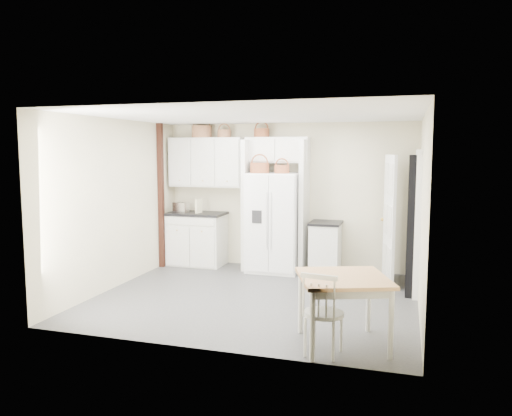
% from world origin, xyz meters
% --- Properties ---
extents(floor, '(4.50, 4.50, 0.00)m').
position_xyz_m(floor, '(0.00, 0.00, 0.00)').
color(floor, '#353535').
rests_on(floor, ground).
extents(ceiling, '(4.50, 4.50, 0.00)m').
position_xyz_m(ceiling, '(0.00, 0.00, 2.60)').
color(ceiling, white).
rests_on(ceiling, wall_back).
extents(wall_back, '(4.50, 0.00, 4.50)m').
position_xyz_m(wall_back, '(0.00, 2.00, 1.30)').
color(wall_back, '#BDB698').
rests_on(wall_back, floor).
extents(wall_left, '(0.00, 4.00, 4.00)m').
position_xyz_m(wall_left, '(-2.25, 0.00, 1.30)').
color(wall_left, '#BDB698').
rests_on(wall_left, floor).
extents(wall_right, '(0.00, 4.00, 4.00)m').
position_xyz_m(wall_right, '(2.25, 0.00, 1.30)').
color(wall_right, '#BDB698').
rests_on(wall_right, floor).
extents(refrigerator, '(0.89, 0.72, 1.73)m').
position_xyz_m(refrigerator, '(-0.15, 1.62, 0.87)').
color(refrigerator, white).
rests_on(refrigerator, floor).
extents(base_cab_left, '(1.01, 0.64, 0.94)m').
position_xyz_m(base_cab_left, '(-1.66, 1.70, 0.47)').
color(base_cab_left, beige).
rests_on(base_cab_left, floor).
extents(base_cab_right, '(0.49, 0.59, 0.86)m').
position_xyz_m(base_cab_right, '(0.74, 1.70, 0.43)').
color(base_cab_right, beige).
rests_on(base_cab_right, floor).
extents(dining_table, '(1.18, 1.18, 0.77)m').
position_xyz_m(dining_table, '(1.42, -1.45, 0.38)').
color(dining_table, '#AC703B').
rests_on(dining_table, floor).
extents(windsor_chair, '(0.48, 0.44, 0.87)m').
position_xyz_m(windsor_chair, '(1.26, -1.75, 0.43)').
color(windsor_chair, beige).
rests_on(windsor_chair, floor).
extents(counter_left, '(1.05, 0.68, 0.04)m').
position_xyz_m(counter_left, '(-1.66, 1.70, 0.96)').
color(counter_left, black).
rests_on(counter_left, base_cab_left).
extents(counter_right, '(0.53, 0.63, 0.04)m').
position_xyz_m(counter_right, '(0.74, 1.70, 0.88)').
color(counter_right, black).
rests_on(counter_right, base_cab_right).
extents(toaster, '(0.30, 0.20, 0.19)m').
position_xyz_m(toaster, '(-1.93, 1.60, 1.07)').
color(toaster, silver).
rests_on(toaster, counter_left).
extents(cookbook_red, '(0.05, 0.14, 0.21)m').
position_xyz_m(cookbook_red, '(-1.60, 1.62, 1.09)').
color(cookbook_red, '#952009').
rests_on(cookbook_red, counter_left).
extents(cookbook_cream, '(0.07, 0.18, 0.26)m').
position_xyz_m(cookbook_cream, '(-1.58, 1.62, 1.11)').
color(cookbook_cream, beige).
rests_on(cookbook_cream, counter_left).
extents(basket_upper_b, '(0.37, 0.37, 0.22)m').
position_xyz_m(basket_upper_b, '(-1.60, 1.83, 2.46)').
color(basket_upper_b, brown).
rests_on(basket_upper_b, upper_cabinet).
extents(basket_upper_c, '(0.25, 0.25, 0.14)m').
position_xyz_m(basket_upper_c, '(-1.15, 1.83, 2.42)').
color(basket_upper_c, brown).
rests_on(basket_upper_c, upper_cabinet).
extents(basket_bridge_a, '(0.27, 0.27, 0.15)m').
position_xyz_m(basket_bridge_a, '(-0.45, 1.83, 2.43)').
color(basket_bridge_a, brown).
rests_on(basket_bridge_a, bridge_cabinet).
extents(basket_fridge_a, '(0.33, 0.33, 0.18)m').
position_xyz_m(basket_fridge_a, '(-0.39, 1.52, 1.82)').
color(basket_fridge_a, brown).
rests_on(basket_fridge_a, refrigerator).
extents(basket_fridge_b, '(0.26, 0.26, 0.14)m').
position_xyz_m(basket_fridge_b, '(0.00, 1.52, 1.80)').
color(basket_fridge_b, brown).
rests_on(basket_fridge_b, refrigerator).
extents(upper_cabinet, '(1.40, 0.34, 0.90)m').
position_xyz_m(upper_cabinet, '(-1.50, 1.83, 1.90)').
color(upper_cabinet, beige).
rests_on(upper_cabinet, wall_back).
extents(bridge_cabinet, '(1.12, 0.34, 0.45)m').
position_xyz_m(bridge_cabinet, '(-0.15, 1.83, 2.12)').
color(bridge_cabinet, beige).
rests_on(bridge_cabinet, wall_back).
extents(fridge_panel_left, '(0.08, 0.60, 2.30)m').
position_xyz_m(fridge_panel_left, '(-0.66, 1.70, 1.15)').
color(fridge_panel_left, beige).
rests_on(fridge_panel_left, floor).
extents(fridge_panel_right, '(0.08, 0.60, 2.30)m').
position_xyz_m(fridge_panel_right, '(0.36, 1.70, 1.15)').
color(fridge_panel_right, beige).
rests_on(fridge_panel_right, floor).
extents(trim_post, '(0.09, 0.09, 2.60)m').
position_xyz_m(trim_post, '(-2.20, 1.35, 1.30)').
color(trim_post, black).
rests_on(trim_post, floor).
extents(doorway_void, '(0.18, 0.85, 2.05)m').
position_xyz_m(doorway_void, '(2.16, 1.00, 1.02)').
color(doorway_void, black).
rests_on(doorway_void, floor).
extents(door_slab, '(0.21, 0.79, 2.05)m').
position_xyz_m(door_slab, '(1.80, 1.33, 1.02)').
color(door_slab, white).
rests_on(door_slab, floor).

